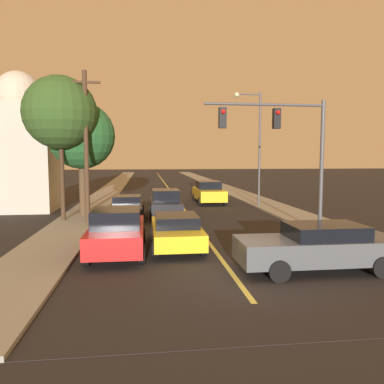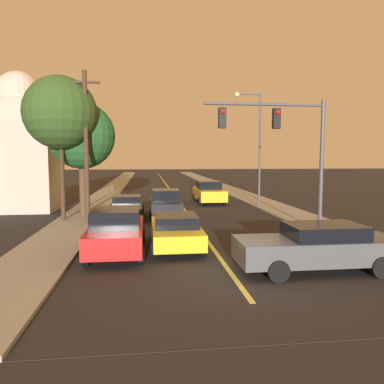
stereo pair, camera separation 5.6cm
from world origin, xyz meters
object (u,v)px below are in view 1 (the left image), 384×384
Objects in this scene: streetlamp_right at (254,135)px; utility_pole_left at (86,144)px; car_outer_lane_second at (127,207)px; car_outer_lane_front at (117,231)px; tree_left_far at (60,113)px; car_near_lane_front at (176,230)px; car_crossing_right at (319,247)px; domed_building_left at (21,149)px; car_far_oncoming at (209,192)px; traffic_signal_mast at (284,137)px; tree_left_near at (81,136)px; car_near_lane_second at (166,203)px.

utility_pole_left is at bearing -152.89° from streetlamp_right.
car_outer_lane_second is 10.61m from streetlamp_right.
car_outer_lane_front is 0.58× the size of tree_left_far.
car_crossing_right reaches higher than car_near_lane_front.
domed_building_left is at bearing 41.36° from car_crossing_right.
car_far_oncoming is at bearing 68.32° from car_outer_lane_front.
car_outer_lane_front is 8.57m from traffic_signal_mast.
traffic_signal_mast is 11.93m from tree_left_near.
car_far_oncoming is (5.94, 14.93, -0.01)m from car_outer_lane_front.
car_far_oncoming is (3.70, 14.20, 0.14)m from car_near_lane_front.
utility_pole_left reaches higher than car_crossing_right.
car_crossing_right is 20.90m from domed_building_left.
car_near_lane_front is 0.58× the size of tree_left_far.
utility_pole_left is (-2.02, 6.56, 3.39)m from car_outer_lane_front.
car_outer_lane_second is 9.29m from car_far_oncoming.
tree_left_near is 5.74m from domed_building_left.
utility_pole_left is (-7.96, -8.38, 3.40)m from car_far_oncoming.
car_far_oncoming is at bearing 38.71° from tree_left_far.
streetlamp_right reaches higher than tree_left_near.
utility_pole_left is at bearing 107.13° from car_outer_lane_front.
car_near_lane_front is 0.67× the size of tree_left_near.
car_crossing_right is 15.67m from streetlamp_right.
utility_pole_left is at bearing -30.07° from tree_left_far.
utility_pole_left is (-8.45, 9.42, 3.46)m from car_crossing_right.
car_far_oncoming is at bearing 75.38° from car_near_lane_front.
streetlamp_right reaches higher than traffic_signal_mast.
car_near_lane_front is 0.91× the size of car_far_oncoming.
utility_pole_left is (-9.32, 3.90, -0.23)m from traffic_signal_mast.
car_outer_lane_second is at bearing -33.91° from domed_building_left.
traffic_signal_mast reaches higher than car_crossing_right.
streetlamp_right is 12.03m from utility_pole_left.
domed_building_left reaches higher than utility_pole_left.
traffic_signal_mast is at bearing -98.27° from streetlamp_right.
domed_building_left is at bearing 130.53° from utility_pole_left.
tree_left_far reaches higher than traffic_signal_mast.
domed_building_left is (-3.75, 5.24, -1.85)m from tree_left_far.
car_crossing_right is 0.55× the size of domed_building_left.
domed_building_left reaches higher than car_outer_lane_second.
car_near_lane_front is 0.49× the size of domed_building_left.
car_far_oncoming is 0.73× the size of tree_left_near.
car_near_lane_front is 8.03m from utility_pole_left.
car_near_lane_front is at bearing -49.45° from tree_left_far.
car_crossing_right is 6.69m from traffic_signal_mast.
tree_left_near is (-4.91, 8.45, 4.10)m from car_near_lane_front.
streetlamp_right is 15.92m from domed_building_left.
car_far_oncoming is at bearing 46.47° from utility_pole_left.
car_crossing_right is 15.63m from tree_left_near.
car_near_lane_second is at bearing 20.18° from car_crossing_right.
traffic_signal_mast is 0.76× the size of utility_pole_left.
car_near_lane_second is at bearing -23.38° from domed_building_left.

